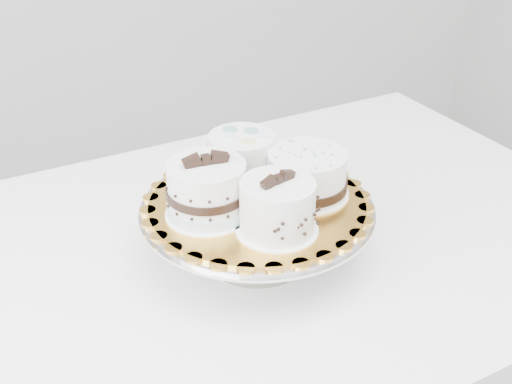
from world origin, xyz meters
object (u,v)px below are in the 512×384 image
object	(u,v)px
cake_banded	(207,192)
cake_ribbon	(307,175)
cake_stand	(257,221)
table	(265,275)
cake_swirl	(277,208)
cake_dots	(242,157)
cake_board	(257,203)

from	to	relation	value
cake_banded	cake_ribbon	size ratio (longest dim) A/B	0.84
cake_stand	cake_banded	distance (m)	0.10
table	cake_banded	bearing A→B (deg)	-160.86
table	cake_swirl	world-z (taller)	cake_swirl
cake_swirl	cake_dots	world-z (taller)	cake_swirl
table	cake_swirl	bearing A→B (deg)	-112.70
cake_swirl	cake_board	bearing A→B (deg)	69.03
cake_swirl	cake_ribbon	size ratio (longest dim) A/B	0.90
cake_ribbon	cake_dots	bearing A→B (deg)	151.87
cake_banded	table	bearing A→B (deg)	27.75
table	cake_dots	distance (m)	0.22
cake_dots	cake_ribbon	world-z (taller)	cake_dots
cake_stand	cake_ribbon	world-z (taller)	cake_ribbon
cake_banded	cake_dots	xyz separation A→B (m)	(0.08, 0.08, 0.00)
table	cake_board	bearing A→B (deg)	-132.01
cake_stand	cake_swirl	size ratio (longest dim) A/B	2.66
cake_swirl	cake_dots	bearing A→B (deg)	68.54
cake_banded	cake_ribbon	xyz separation A→B (m)	(0.15, 0.00, -0.01)
cake_stand	cake_ribbon	distance (m)	0.10
cake_board	cake_banded	world-z (taller)	cake_banded
cake_board	cake_dots	size ratio (longest dim) A/B	2.38
cake_ribbon	table	bearing A→B (deg)	147.27
table	cake_banded	xyz separation A→B (m)	(-0.11, -0.06, 0.22)
cake_swirl	cake_dots	size ratio (longest dim) A/B	0.98
table	cake_banded	distance (m)	0.25
table	cake_ribbon	xyz separation A→B (m)	(0.04, -0.05, 0.21)
cake_dots	cake_ribbon	size ratio (longest dim) A/B	0.92
cake_stand	cake_banded	size ratio (longest dim) A/B	2.84
cake_board	cake_dots	bearing A→B (deg)	88.19
cake_banded	cake_ribbon	distance (m)	0.15
table	cake_banded	size ratio (longest dim) A/B	10.44
table	cake_banded	world-z (taller)	cake_banded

